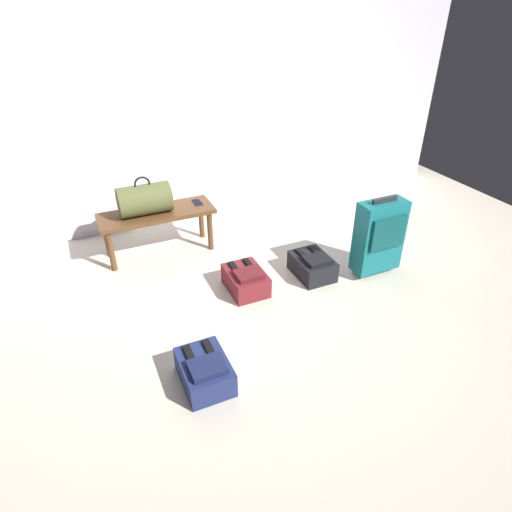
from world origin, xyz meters
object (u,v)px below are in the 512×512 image
at_px(cell_phone, 197,202).
at_px(backpack_dark, 312,266).
at_px(bench, 157,218).
at_px(backpack_navy, 205,371).
at_px(backpack_maroon, 246,280).
at_px(duffel_bag_olive, 144,199).
at_px(suitcase_upright_teal, 379,236).

relative_size(cell_phone, backpack_dark, 0.38).
bearing_deg(bench, backpack_navy, -94.48).
relative_size(backpack_maroon, backpack_dark, 1.00).
bearing_deg(duffel_bag_olive, suitcase_upright_teal, -33.14).
distance_m(duffel_bag_olive, backpack_dark, 1.53).
bearing_deg(bench, backpack_maroon, -60.97).
relative_size(cell_phone, backpack_navy, 0.38).
height_order(suitcase_upright_teal, backpack_navy, suitcase_upright_teal).
relative_size(bench, suitcase_upright_teal, 1.44).
xyz_separation_m(suitcase_upright_teal, backpack_maroon, (-1.09, 0.22, -0.26)).
relative_size(duffel_bag_olive, suitcase_upright_teal, 0.63).
bearing_deg(backpack_navy, cell_phone, 72.96).
bearing_deg(backpack_dark, backpack_navy, -147.89).
bearing_deg(duffel_bag_olive, backpack_navy, -91.53).
distance_m(duffel_bag_olive, backpack_maroon, 1.13).
height_order(bench, backpack_navy, bench).
bearing_deg(duffel_bag_olive, bench, -0.00).
bearing_deg(suitcase_upright_teal, backpack_navy, -161.42).
distance_m(backpack_navy, backpack_dark, 1.42).
distance_m(backpack_maroon, backpack_dark, 0.59).
relative_size(suitcase_upright_teal, backpack_navy, 1.83).
relative_size(bench, duffel_bag_olive, 2.27).
height_order(cell_phone, backpack_dark, cell_phone).
bearing_deg(backpack_dark, bench, 139.99).
height_order(bench, backpack_dark, bench).
bearing_deg(duffel_bag_olive, backpack_maroon, -56.82).
xyz_separation_m(suitcase_upright_teal, backpack_navy, (-1.70, -0.57, -0.26)).
bearing_deg(bench, suitcase_upright_teal, -34.54).
distance_m(bench, backpack_dark, 1.42).
relative_size(bench, cell_phone, 6.94).
height_order(backpack_maroon, backpack_navy, same).
height_order(bench, duffel_bag_olive, duffel_bag_olive).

